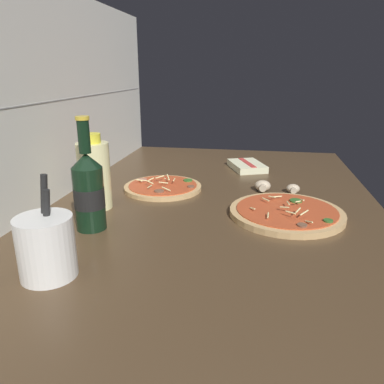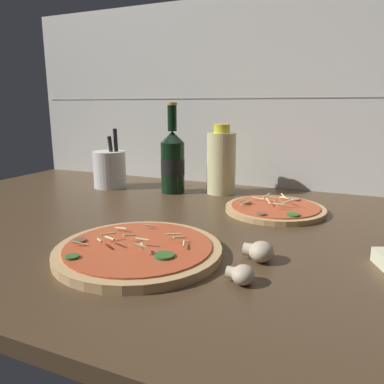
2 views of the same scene
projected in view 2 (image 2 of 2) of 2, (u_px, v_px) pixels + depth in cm
name	position (u px, v px, depth cm)	size (l,w,h in cm)	color
counter_slab	(188.00, 230.00, 81.52)	(160.00, 90.00, 2.50)	#4C3823
tile_backsplash	(248.00, 98.00, 115.66)	(160.00, 1.13, 60.00)	silver
pizza_near	(139.00, 250.00, 64.69)	(28.89, 28.89, 4.05)	tan
pizza_far	(275.00, 209.00, 91.15)	(24.08, 24.08, 4.26)	tan
beer_bottle	(173.00, 161.00, 109.83)	(7.02, 7.02, 26.15)	black
oil_bottle	(221.00, 162.00, 108.75)	(8.44, 8.44, 20.11)	beige
mushroom_left	(242.00, 274.00, 54.29)	(4.18, 3.98, 2.79)	beige
mushroom_right	(260.00, 251.00, 62.14)	(5.05, 4.81, 3.37)	beige
utensil_crock	(110.00, 169.00, 117.60)	(10.08, 10.08, 18.46)	silver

